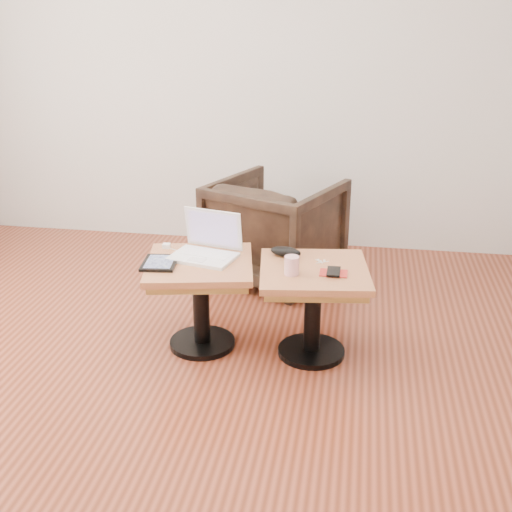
% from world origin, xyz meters
% --- Properties ---
extents(room_shell, '(4.52, 4.52, 2.71)m').
position_xyz_m(room_shell, '(0.00, 0.00, 1.35)').
color(room_shell, '#5D2716').
rests_on(room_shell, ground).
extents(side_table_left, '(0.65, 0.65, 0.50)m').
position_xyz_m(side_table_left, '(-0.02, 0.52, 0.38)').
color(side_table_left, black).
rests_on(side_table_left, ground).
extents(side_table_right, '(0.62, 0.62, 0.50)m').
position_xyz_m(side_table_right, '(0.59, 0.53, 0.38)').
color(side_table_right, black).
rests_on(side_table_right, ground).
extents(laptop, '(0.39, 0.34, 0.24)m').
position_xyz_m(laptop, '(-0.00, 0.60, 0.55)').
color(laptop, white).
rests_on(laptop, side_table_left).
extents(tablet, '(0.20, 0.24, 0.02)m').
position_xyz_m(tablet, '(-0.21, 0.45, 0.51)').
color(tablet, black).
rests_on(tablet, side_table_left).
extents(charging_adapter, '(0.04, 0.04, 0.02)m').
position_xyz_m(charging_adapter, '(-0.25, 0.69, 0.52)').
color(charging_adapter, white).
rests_on(charging_adapter, side_table_left).
extents(glasses_case, '(0.18, 0.11, 0.05)m').
position_xyz_m(glasses_case, '(0.42, 0.67, 0.53)').
color(glasses_case, black).
rests_on(glasses_case, side_table_right).
extents(striped_cup, '(0.10, 0.10, 0.10)m').
position_xyz_m(striped_cup, '(0.48, 0.43, 0.55)').
color(striped_cup, '#DA5D72').
rests_on(striped_cup, side_table_right).
extents(earbuds_tangle, '(0.07, 0.05, 0.01)m').
position_xyz_m(earbuds_tangle, '(0.62, 0.62, 0.51)').
color(earbuds_tangle, white).
rests_on(earbuds_tangle, side_table_right).
extents(phone_on_sleeve, '(0.14, 0.12, 0.02)m').
position_xyz_m(phone_on_sleeve, '(0.69, 0.47, 0.51)').
color(phone_on_sleeve, '#A82210').
rests_on(phone_on_sleeve, side_table_right).
extents(armchair, '(0.99, 1.00, 0.70)m').
position_xyz_m(armchair, '(0.25, 1.52, 0.35)').
color(armchair, black).
rests_on(armchair, ground).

